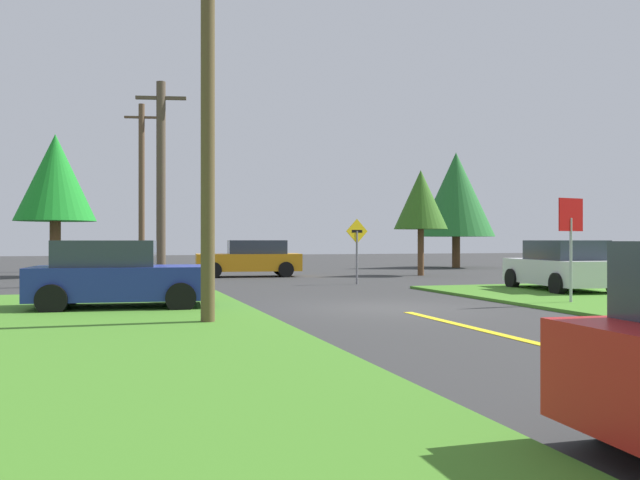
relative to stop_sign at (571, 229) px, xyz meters
name	(u,v)px	position (x,y,z in m)	size (l,w,h in m)	color
ground_plane	(390,308)	(-4.62, 0.63, -1.91)	(120.00, 120.00, 0.00)	#323232
lane_stripe_center	(638,368)	(-4.62, -7.37, -1.90)	(0.20, 14.00, 0.01)	yellow
stop_sign	(571,229)	(0.00, 0.00, 0.00)	(0.82, 0.20, 2.68)	#9EA0A8
car_on_crossroad	(562,266)	(2.47, 3.68, -1.10)	(2.45, 4.35, 1.62)	silver
parked_car_near_building	(117,276)	(-10.86, 2.08, -1.10)	(4.19, 2.42, 1.62)	navy
car_approaching_junction	(251,259)	(-5.02, 15.50, -1.10)	(4.73, 2.26, 1.62)	orange
utility_pole_near	(208,105)	(-9.24, -1.43, 2.29)	(1.80, 0.29, 8.10)	brown
utility_pole_mid	(161,181)	(-9.25, 10.81, 1.87)	(1.79, 0.48, 7.35)	brown
utility_pole_far	(142,185)	(-9.39, 23.05, 2.63)	(1.79, 0.45, 8.87)	brown
direction_sign	(357,244)	(-2.33, 9.13, -0.41)	(0.89, 0.20, 2.41)	slate
oak_tree_left	(55,178)	(-13.33, 17.95, 2.46)	(3.51, 3.51, 6.34)	brown
pine_tree_center	(421,200)	(2.66, 14.19, 1.56)	(2.47, 2.47, 4.86)	brown
oak_tree_right	(456,195)	(8.58, 21.78, 2.41)	(4.53, 4.53, 6.82)	brown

